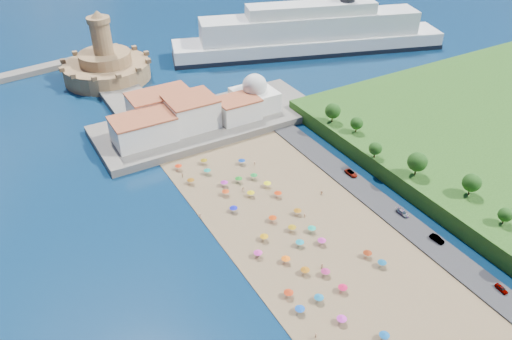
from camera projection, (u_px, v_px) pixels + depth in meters
ground at (287, 239)px, 144.01m from camera, size 700.00×700.00×0.00m
terrace at (209, 121)px, 199.66m from camera, size 90.00×36.00×3.00m
jetty at (128, 101)px, 215.79m from camera, size 18.00×70.00×2.40m
waterfront_buildings at (177, 114)px, 191.13m from camera, size 57.00×29.00×11.00m
domed_building at (255, 95)px, 202.34m from camera, size 16.00×16.00×15.00m
fortress at (106, 65)px, 234.23m from camera, size 40.00×40.00×32.40m
cruise_ship at (310, 35)px, 261.70m from camera, size 143.57×65.67×31.49m
beach_parasols at (306, 258)px, 134.38m from camera, size 31.99×115.97×2.20m
beachgoers at (294, 250)px, 138.46m from camera, size 40.13×98.21×1.88m
parked_cars at (401, 211)px, 152.33m from camera, size 2.43×64.28×1.44m
hillside_trees at (422, 167)px, 156.73m from camera, size 15.99×108.32×8.12m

